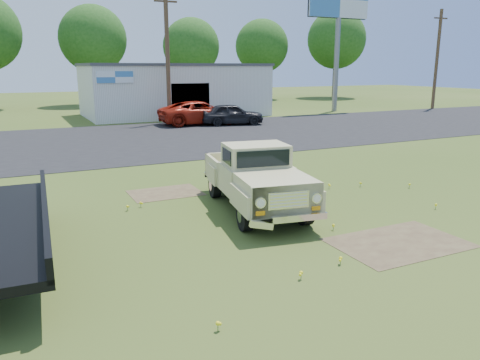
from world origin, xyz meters
The scene contains 15 objects.
ground centered at (0.00, 0.00, 0.00)m, with size 140.00×140.00×0.00m, color #384D19.
asphalt_lot centered at (0.00, 15.00, 0.00)m, with size 90.00×14.00×0.02m, color black.
dirt_patch_a centered at (1.50, -3.00, 0.00)m, with size 3.00×2.00×0.01m, color #4C3B28.
dirt_patch_b centered at (-2.00, 3.50, 0.00)m, with size 2.20×1.60×0.01m, color #4C3B28.
commercial_building centered at (6.00, 26.99, 2.10)m, with size 14.20×8.20×4.15m.
billboard centered at (20.00, 24.04, 8.54)m, with size 6.10×0.45×11.05m.
utility_pole_mid centered at (4.00, 22.00, 4.60)m, with size 1.60×0.30×9.00m.
utility_pole_east centered at (30.00, 22.00, 4.60)m, with size 1.60×0.30×9.00m.
treeline_d centered at (2.00, 40.50, 6.62)m, with size 6.72×6.72×10.00m.
treeline_e centered at (12.00, 39.00, 5.98)m, with size 6.08×6.08×9.04m.
treeline_f centered at (22.00, 41.50, 6.30)m, with size 6.40×6.40×9.52m.
treeline_g centered at (32.00, 40.00, 7.25)m, with size 7.36×7.36×10.95m.
vintage_pickup_truck centered at (-0.24, 0.71, 0.93)m, with size 2.00×5.13×1.86m, color #BFBA80, non-canonical shape.
red_pickup centered at (5.57, 19.98, 0.79)m, with size 2.62×5.69×1.58m, color #9B1D0E.
dark_sedan centered at (7.41, 18.73, 0.72)m, with size 1.71×4.26×1.45m, color black.
Camera 1 is at (-6.12, -10.41, 3.90)m, focal length 35.00 mm.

